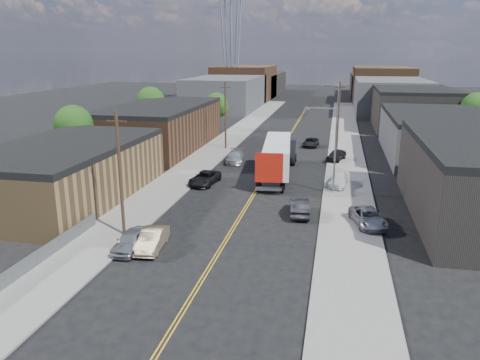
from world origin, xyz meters
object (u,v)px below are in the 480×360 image
at_px(car_left_d, 235,157).
at_px(car_right_oncoming, 299,207).
at_px(car_left_b, 152,239).
at_px(car_left_a, 132,240).
at_px(semi_truck, 279,154).
at_px(car_right_lot_a, 368,217).
at_px(car_ahead_truck, 311,142).
at_px(car_right_lot_c, 336,155).
at_px(car_left_c, 205,178).
at_px(car_right_lot_b, 339,180).

xyz_separation_m(car_left_d, car_right_oncoming, (10.12, -19.17, 0.03)).
height_order(car_left_d, car_right_oncoming, car_right_oncoming).
bearing_deg(car_left_b, car_left_a, -166.37).
bearing_deg(semi_truck, car_right_lot_a, -64.22).
xyz_separation_m(car_right_lot_a, car_ahead_truck, (-6.76, 33.81, -0.19)).
xyz_separation_m(car_right_lot_c, car_ahead_truck, (-3.96, 9.58, -0.23)).
height_order(car_left_b, car_left_c, car_left_b).
distance_m(car_left_c, car_right_lot_a, 19.61).
distance_m(car_left_a, car_right_oncoming, 15.42).
xyz_separation_m(car_left_a, car_ahead_truck, (10.64, 42.31, -0.12)).
height_order(car_left_a, car_right_lot_b, car_left_a).
distance_m(car_left_b, car_right_lot_a, 17.89).
xyz_separation_m(car_left_d, car_right_lot_a, (16.00, -20.92, 0.10)).
xyz_separation_m(car_right_lot_b, car_ahead_truck, (-4.30, 22.12, -0.16)).
height_order(car_right_lot_a, car_right_lot_b, car_right_lot_a).
distance_m(car_right_oncoming, car_right_lot_b, 10.52).
bearing_deg(car_left_d, car_left_c, -101.90).
bearing_deg(car_left_b, car_left_c, 87.28).
bearing_deg(car_left_b, car_right_lot_c, 61.79).
bearing_deg(car_right_oncoming, car_right_lot_b, -115.84).
bearing_deg(car_right_oncoming, semi_truck, -82.25).
height_order(car_left_a, car_left_c, car_left_a).
height_order(semi_truck, car_right_lot_b, semi_truck).
distance_m(semi_truck, car_right_lot_b, 8.25).
height_order(car_left_b, car_right_lot_a, car_right_lot_a).
relative_size(semi_truck, car_right_lot_a, 3.44).
distance_m(car_left_a, car_right_lot_c, 35.84).
bearing_deg(car_left_a, car_right_oncoming, 42.46).
relative_size(car_right_oncoming, car_right_lot_c, 1.10).
height_order(semi_truck, car_right_lot_a, semi_truck).
relative_size(car_left_c, car_ahead_truck, 1.11).
relative_size(car_left_a, car_left_d, 0.88).
bearing_deg(car_right_oncoming, car_right_lot_c, -104.65).
height_order(car_right_lot_b, car_right_lot_c, car_right_lot_c).
bearing_deg(car_right_lot_b, car_right_oncoming, -101.80).
relative_size(car_right_oncoming, car_right_lot_a, 0.95).
bearing_deg(car_left_b, car_right_lot_a, 20.63).
bearing_deg(car_ahead_truck, car_left_b, -98.21).
bearing_deg(car_right_lot_b, semi_truck, 157.90).
bearing_deg(car_right_oncoming, car_ahead_truck, -95.28).
xyz_separation_m(car_right_lot_a, car_right_lot_b, (-2.45, 11.69, -0.03)).
bearing_deg(car_ahead_truck, car_left_a, -99.87).
xyz_separation_m(car_right_lot_b, car_right_lot_c, (-0.35, 12.54, 0.07)).
relative_size(car_left_d, car_right_lot_c, 1.20).
height_order(semi_truck, car_right_oncoming, semi_truck).
distance_m(car_right_lot_c, car_ahead_truck, 10.36).
relative_size(car_left_d, car_ahead_truck, 1.09).
bearing_deg(car_left_c, car_right_lot_a, -24.61).
height_order(car_left_d, car_right_lot_a, car_right_lot_a).
height_order(car_right_lot_a, car_right_lot_c, car_right_lot_c).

